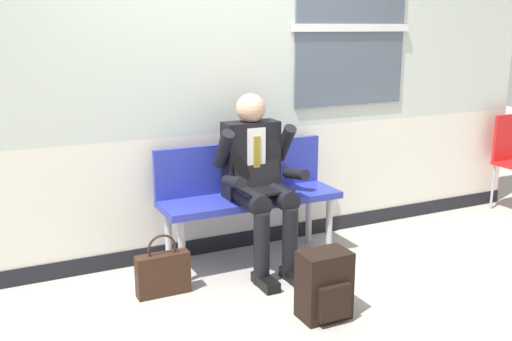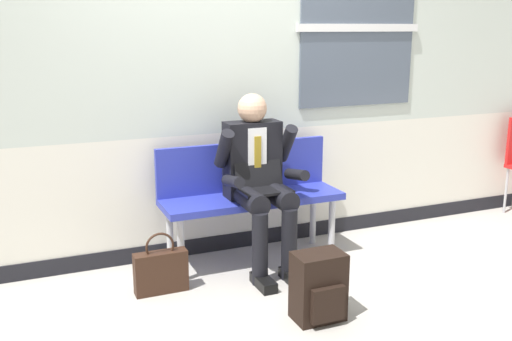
{
  "view_description": "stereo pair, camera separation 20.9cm",
  "coord_description": "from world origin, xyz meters",
  "px_view_note": "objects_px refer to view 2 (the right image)",
  "views": [
    {
      "loc": [
        -1.64,
        -3.34,
        1.71
      ],
      "look_at": [
        0.05,
        0.17,
        0.75
      ],
      "focal_mm": 40.8,
      "sensor_mm": 36.0,
      "label": 1
    },
    {
      "loc": [
        -1.45,
        -3.42,
        1.71
      ],
      "look_at": [
        0.05,
        0.17,
        0.75
      ],
      "focal_mm": 40.8,
      "sensor_mm": 36.0,
      "label": 2
    }
  ],
  "objects_px": {
    "bench_with_person": "(249,189)",
    "person_seated": "(259,177)",
    "backpack": "(319,287)",
    "handbag": "(161,271)"
  },
  "relations": [
    {
      "from": "person_seated",
      "to": "backpack",
      "type": "xyz_separation_m",
      "value": [
        0.02,
        -0.86,
        -0.47
      ]
    },
    {
      "from": "bench_with_person",
      "to": "person_seated",
      "type": "relative_size",
      "value": 1.07
    },
    {
      "from": "bench_with_person",
      "to": "handbag",
      "type": "height_order",
      "value": "bench_with_person"
    },
    {
      "from": "person_seated",
      "to": "handbag",
      "type": "bearing_deg",
      "value": -169.8
    },
    {
      "from": "handbag",
      "to": "bench_with_person",
      "type": "bearing_deg",
      "value": 23.54
    },
    {
      "from": "backpack",
      "to": "handbag",
      "type": "height_order",
      "value": "backpack"
    },
    {
      "from": "person_seated",
      "to": "backpack",
      "type": "relative_size",
      "value": 3.0
    },
    {
      "from": "bench_with_person",
      "to": "handbag",
      "type": "xyz_separation_m",
      "value": [
        -0.76,
        -0.33,
        -0.39
      ]
    },
    {
      "from": "bench_with_person",
      "to": "handbag",
      "type": "bearing_deg",
      "value": -156.46
    },
    {
      "from": "handbag",
      "to": "person_seated",
      "type": "bearing_deg",
      "value": 10.2
    }
  ]
}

